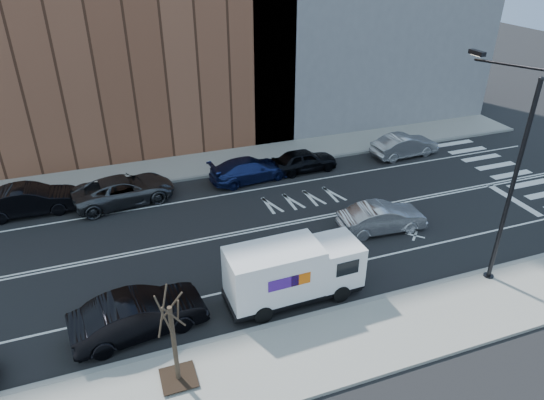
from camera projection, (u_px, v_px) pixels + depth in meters
ground at (282, 225)px, 25.63m from camera, size 120.00×120.00×0.00m
sidewalk_near at (365, 338)px, 18.34m from camera, size 44.00×3.60×0.15m
sidewalk_far at (236, 160)px, 32.84m from camera, size 44.00×3.60×0.15m
curb_near at (343, 308)px, 19.82m from camera, size 44.00×0.25×0.17m
curb_far at (243, 170)px, 31.35m from camera, size 44.00×0.25×0.17m
crosswalk at (520, 179)px, 30.40m from camera, size 3.00×14.00×0.01m
road_markings at (282, 225)px, 25.63m from camera, size 40.00×8.60×0.01m
streetlight at (506, 171)px, 19.57m from camera, size 0.44×4.02×9.34m
street_tree at (175, 352)px, 15.92m from camera, size 1.20×1.20×3.75m
fedex_van at (293, 271)px, 19.85m from camera, size 5.80×2.16×2.63m
far_parked_b at (30, 200)px, 26.33m from camera, size 4.95×1.79×1.62m
far_parked_c at (124, 190)px, 27.44m from camera, size 5.90×3.32×1.56m
far_parked_d at (249, 169)px, 29.96m from camera, size 5.18×2.55×1.45m
far_parked_e at (304, 160)px, 31.17m from camera, size 4.30×1.83×1.45m
far_parked_f at (404, 145)px, 33.23m from camera, size 4.77×1.94×1.54m
driving_sedan at (382, 218)px, 24.82m from camera, size 4.60×1.90×1.48m
near_parked_rear_a at (139, 315)px, 18.36m from camera, size 5.23×2.39×1.66m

